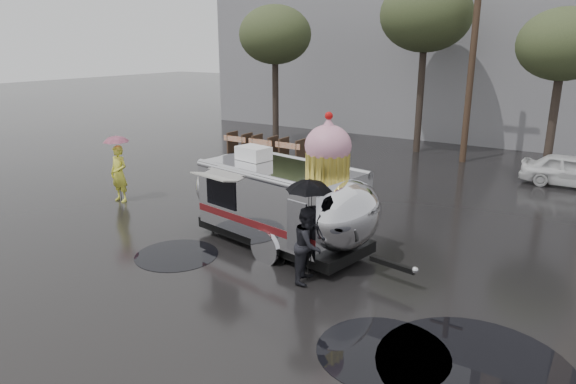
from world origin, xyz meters
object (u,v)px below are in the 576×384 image
Objects in this scene: tripod at (295,231)px; airstream_trailer at (284,198)px; person_right at (308,245)px; person_left at (119,174)px.

airstream_trailer is at bearing 120.56° from tripod.
airstream_trailer is at bearing 34.20° from person_right.
airstream_trailer reaches higher than tripod.
person_right is 0.94m from tripod.
person_right is at bearing -31.79° from airstream_trailer.
airstream_trailer reaches higher than person_right.
person_left is at bearing -172.81° from airstream_trailer.
person_right is (1.58, -1.41, -0.45)m from airstream_trailer.
person_left reaches higher than person_right.
person_right is at bearing -55.96° from tripod.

